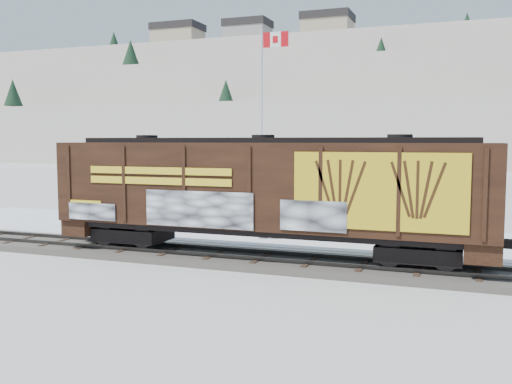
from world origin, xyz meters
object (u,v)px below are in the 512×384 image
at_px(car_silver, 146,215).
at_px(car_dark, 296,220).
at_px(hopper_railcar, 263,190).
at_px(car_white, 298,223).
at_px(flagpole, 263,145).

height_order(car_silver, car_dark, car_dark).
distance_m(car_silver, car_dark, 8.50).
bearing_deg(car_dark, hopper_railcar, -165.22).
height_order(hopper_railcar, car_dark, hopper_railcar).
distance_m(car_white, car_dark, 0.87).
relative_size(flagpole, car_dark, 2.50).
xyz_separation_m(hopper_railcar, car_dark, (-0.78, 7.30, -2.24)).
bearing_deg(hopper_railcar, car_dark, 96.09).
xyz_separation_m(flagpole, car_white, (5.01, -8.82, -3.82)).
bearing_deg(car_dark, car_silver, 104.67).
distance_m(flagpole, car_white, 10.84).
bearing_deg(car_white, hopper_railcar, 166.07).
bearing_deg(car_silver, car_dark, -65.10).
height_order(car_white, car_dark, car_white).
bearing_deg(hopper_railcar, car_white, 94.09).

